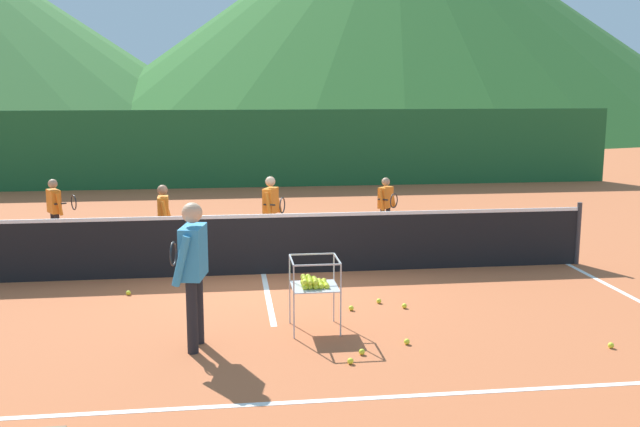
{
  "coord_description": "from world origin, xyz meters",
  "views": [
    {
      "loc": [
        -0.53,
        -11.15,
        2.95
      ],
      "look_at": [
        0.88,
        -0.29,
        1.02
      ],
      "focal_mm": 40.29,
      "sensor_mm": 36.0,
      "label": 1
    }
  ],
  "objects_px": {
    "student_0": "(55,206)",
    "tennis_ball_3": "(407,342)",
    "tennis_ball_5": "(379,301)",
    "instructor": "(193,262)",
    "tennis_ball_9": "(351,308)",
    "student_3": "(386,202)",
    "student_2": "(271,206)",
    "tennis_ball_10": "(404,306)",
    "student_1": "(164,215)",
    "tennis_ball_11": "(128,293)",
    "tennis_ball_8": "(362,352)",
    "tennis_ball_4": "(611,345)",
    "tennis_net": "(263,244)",
    "ball_cart": "(313,283)",
    "tennis_ball_0": "(350,361)"
  },
  "relations": [
    {
      "from": "tennis_ball_8",
      "to": "tennis_ball_10",
      "type": "height_order",
      "value": "same"
    },
    {
      "from": "tennis_net",
      "to": "tennis_ball_11",
      "type": "relative_size",
      "value": 156.78
    },
    {
      "from": "ball_cart",
      "to": "tennis_ball_3",
      "type": "height_order",
      "value": "ball_cart"
    },
    {
      "from": "tennis_net",
      "to": "tennis_ball_5",
      "type": "bearing_deg",
      "value": -49.9
    },
    {
      "from": "tennis_net",
      "to": "student_1",
      "type": "distance_m",
      "value": 2.11
    },
    {
      "from": "student_1",
      "to": "tennis_ball_4",
      "type": "xyz_separation_m",
      "value": [
        5.43,
        -5.11,
        -0.74
      ]
    },
    {
      "from": "ball_cart",
      "to": "tennis_ball_10",
      "type": "distance_m",
      "value": 1.6
    },
    {
      "from": "student_2",
      "to": "tennis_ball_3",
      "type": "xyz_separation_m",
      "value": [
        1.25,
        -5.2,
        -0.78
      ]
    },
    {
      "from": "student_0",
      "to": "student_2",
      "type": "distance_m",
      "value": 4.08
    },
    {
      "from": "student_3",
      "to": "tennis_ball_3",
      "type": "bearing_deg",
      "value": -100.18
    },
    {
      "from": "ball_cart",
      "to": "tennis_ball_0",
      "type": "xyz_separation_m",
      "value": [
        0.27,
        -1.15,
        -0.56
      ]
    },
    {
      "from": "tennis_ball_5",
      "to": "tennis_ball_10",
      "type": "bearing_deg",
      "value": -41.94
    },
    {
      "from": "tennis_net",
      "to": "tennis_ball_9",
      "type": "bearing_deg",
      "value": -62.54
    },
    {
      "from": "tennis_ball_4",
      "to": "tennis_ball_3",
      "type": "bearing_deg",
      "value": 169.6
    },
    {
      "from": "student_3",
      "to": "tennis_ball_11",
      "type": "distance_m",
      "value": 5.78
    },
    {
      "from": "tennis_net",
      "to": "student_2",
      "type": "xyz_separation_m",
      "value": [
        0.24,
        1.8,
        0.31
      ]
    },
    {
      "from": "instructor",
      "to": "tennis_ball_8",
      "type": "relative_size",
      "value": 24.82
    },
    {
      "from": "student_2",
      "to": "tennis_ball_8",
      "type": "relative_size",
      "value": 19.8
    },
    {
      "from": "tennis_ball_5",
      "to": "tennis_ball_10",
      "type": "height_order",
      "value": "same"
    },
    {
      "from": "student_0",
      "to": "tennis_ball_11",
      "type": "distance_m",
      "value": 4.04
    },
    {
      "from": "student_1",
      "to": "tennis_ball_8",
      "type": "distance_m",
      "value": 5.62
    },
    {
      "from": "tennis_net",
      "to": "ball_cart",
      "type": "height_order",
      "value": "tennis_net"
    },
    {
      "from": "tennis_ball_4",
      "to": "tennis_ball_11",
      "type": "bearing_deg",
      "value": 153.35
    },
    {
      "from": "tennis_ball_4",
      "to": "tennis_ball_10",
      "type": "relative_size",
      "value": 1.0
    },
    {
      "from": "student_2",
      "to": "tennis_ball_3",
      "type": "relative_size",
      "value": 19.8
    },
    {
      "from": "tennis_ball_0",
      "to": "tennis_ball_4",
      "type": "bearing_deg",
      "value": 1.64
    },
    {
      "from": "student_1",
      "to": "tennis_ball_11",
      "type": "height_order",
      "value": "student_1"
    },
    {
      "from": "student_3",
      "to": "tennis_ball_8",
      "type": "bearing_deg",
      "value": -104.86
    },
    {
      "from": "student_2",
      "to": "tennis_ball_11",
      "type": "xyz_separation_m",
      "value": [
        -2.23,
        -2.73,
        -0.78
      ]
    },
    {
      "from": "student_0",
      "to": "tennis_ball_3",
      "type": "relative_size",
      "value": 18.54
    },
    {
      "from": "tennis_net",
      "to": "student_0",
      "type": "relative_size",
      "value": 8.45
    },
    {
      "from": "tennis_ball_9",
      "to": "ball_cart",
      "type": "bearing_deg",
      "value": -130.35
    },
    {
      "from": "instructor",
      "to": "tennis_ball_0",
      "type": "bearing_deg",
      "value": -23.21
    },
    {
      "from": "student_0",
      "to": "tennis_ball_3",
      "type": "distance_m",
      "value": 8.03
    },
    {
      "from": "tennis_ball_9",
      "to": "tennis_ball_4",
      "type": "bearing_deg",
      "value": -33.13
    },
    {
      "from": "tennis_ball_3",
      "to": "tennis_ball_5",
      "type": "xyz_separation_m",
      "value": [
        0.01,
        1.62,
        0.0
      ]
    },
    {
      "from": "student_2",
      "to": "student_3",
      "type": "relative_size",
      "value": 1.13
    },
    {
      "from": "student_1",
      "to": "tennis_ball_10",
      "type": "distance_m",
      "value": 4.85
    },
    {
      "from": "tennis_ball_10",
      "to": "tennis_ball_11",
      "type": "distance_m",
      "value": 3.95
    },
    {
      "from": "student_0",
      "to": "tennis_ball_9",
      "type": "relative_size",
      "value": 18.54
    },
    {
      "from": "tennis_ball_10",
      "to": "student_3",
      "type": "bearing_deg",
      "value": 80.61
    },
    {
      "from": "student_2",
      "to": "ball_cart",
      "type": "height_order",
      "value": "student_2"
    },
    {
      "from": "tennis_ball_3",
      "to": "tennis_ball_5",
      "type": "bearing_deg",
      "value": 89.54
    },
    {
      "from": "student_0",
      "to": "student_2",
      "type": "relative_size",
      "value": 0.94
    },
    {
      "from": "tennis_ball_0",
      "to": "tennis_ball_4",
      "type": "xyz_separation_m",
      "value": [
        3.04,
        0.09,
        0.0
      ]
    },
    {
      "from": "student_1",
      "to": "tennis_ball_4",
      "type": "distance_m",
      "value": 7.49
    },
    {
      "from": "tennis_net",
      "to": "tennis_ball_4",
      "type": "xyz_separation_m",
      "value": [
        3.78,
        -3.82,
        -0.47
      ]
    },
    {
      "from": "instructor",
      "to": "tennis_ball_9",
      "type": "xyz_separation_m",
      "value": [
        2.01,
        1.14,
        -0.98
      ]
    },
    {
      "from": "instructor",
      "to": "tennis_ball_8",
      "type": "height_order",
      "value": "instructor"
    },
    {
      "from": "instructor",
      "to": "student_2",
      "type": "bearing_deg",
      "value": 76.62
    }
  ]
}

